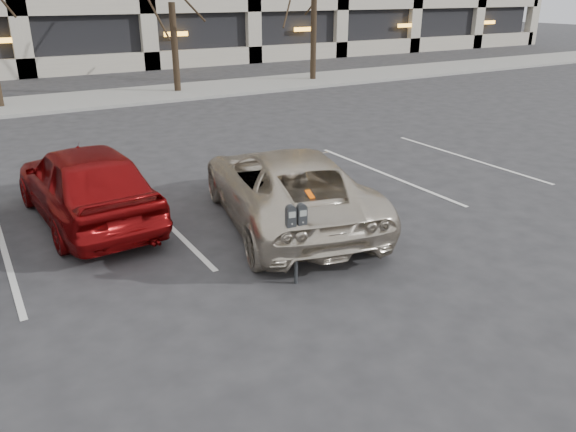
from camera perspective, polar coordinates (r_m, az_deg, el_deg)
ground at (r=9.77m, az=-0.51°, el=-3.04°), size 140.00×140.00×0.00m
sidewalk at (r=24.42m, az=-20.10°, el=10.99°), size 80.00×4.00×0.12m
stall_lines at (r=11.20m, az=-12.70°, el=-0.21°), size 16.90×5.20×0.00m
parking_meter at (r=8.15m, az=0.84°, el=-0.92°), size 0.34×0.18×1.25m
suv_silver at (r=10.56m, az=-0.13°, el=3.06°), size 3.45×5.53×1.43m
car_red at (r=11.22m, az=-19.86°, el=3.21°), size 2.12×4.66×1.55m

